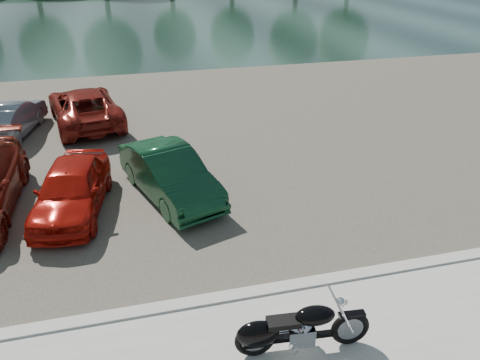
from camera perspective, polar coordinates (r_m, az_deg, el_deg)
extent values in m
cube|color=#B2AFA8|center=(9.55, 1.61, -13.67)|extent=(60.00, 0.30, 0.14)
cube|color=#48433A|center=(17.25, -6.50, 5.67)|extent=(60.00, 18.00, 0.04)
cube|color=#1A2F2A|center=(45.41, -12.13, 18.74)|extent=(120.00, 40.00, 0.00)
torus|color=black|center=(8.55, 13.26, -17.18)|extent=(0.69, 0.18, 0.68)
torus|color=black|center=(8.16, 1.81, -18.89)|extent=(0.69, 0.18, 0.68)
cylinder|color=#B2B2B7|center=(8.55, 13.26, -17.18)|extent=(0.46, 0.10, 0.46)
cylinder|color=#B2B2B7|center=(8.16, 1.81, -18.89)|extent=(0.46, 0.10, 0.46)
cylinder|color=silver|center=(8.23, 12.81, -16.29)|extent=(0.33, 0.08, 0.63)
cylinder|color=silver|center=(8.36, 12.31, -15.38)|extent=(0.33, 0.08, 0.63)
cylinder|color=silver|center=(7.98, 11.53, -14.03)|extent=(0.10, 0.75, 0.04)
sphere|color=silver|center=(8.06, 12.16, -14.35)|extent=(0.17, 0.17, 0.16)
sphere|color=silver|center=(8.09, 12.64, -14.27)|extent=(0.12, 0.12, 0.11)
cube|color=black|center=(8.34, 13.49, -15.65)|extent=(0.46, 0.18, 0.06)
cube|color=black|center=(8.36, 7.67, -18.39)|extent=(1.20, 0.21, 0.08)
cube|color=silver|center=(8.30, 7.35, -18.10)|extent=(0.48, 0.36, 0.34)
cylinder|color=silver|center=(8.18, 8.14, -17.01)|extent=(0.26, 0.20, 0.27)
cylinder|color=silver|center=(8.13, 6.73, -17.22)|extent=(0.26, 0.20, 0.27)
ellipsoid|color=black|center=(8.10, 9.14, -16.01)|extent=(0.71, 0.42, 0.32)
cube|color=black|center=(8.02, 5.33, -16.86)|extent=(0.57, 0.33, 0.10)
ellipsoid|color=black|center=(8.08, 2.19, -18.26)|extent=(0.76, 0.40, 0.50)
cube|color=black|center=(8.13, 1.81, -18.65)|extent=(0.41, 0.22, 0.30)
cylinder|color=silver|center=(8.44, 4.92, -18.26)|extent=(1.10, 0.19, 0.09)
cylinder|color=silver|center=(8.38, 4.95, -17.88)|extent=(1.10, 0.19, 0.09)
cylinder|color=#B2B2B7|center=(8.32, 6.90, -20.13)|extent=(0.04, 0.14, 0.22)
imported|color=#B1140B|center=(12.62, -19.85, -0.97)|extent=(2.12, 4.04, 1.31)
imported|color=#103D21|center=(12.73, -8.57, 0.77)|extent=(2.63, 4.29, 1.34)
imported|color=slate|center=(18.62, -26.25, 6.77)|extent=(2.08, 4.02, 1.26)
imported|color=maroon|center=(18.75, -18.42, 8.51)|extent=(3.17, 5.27, 1.37)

